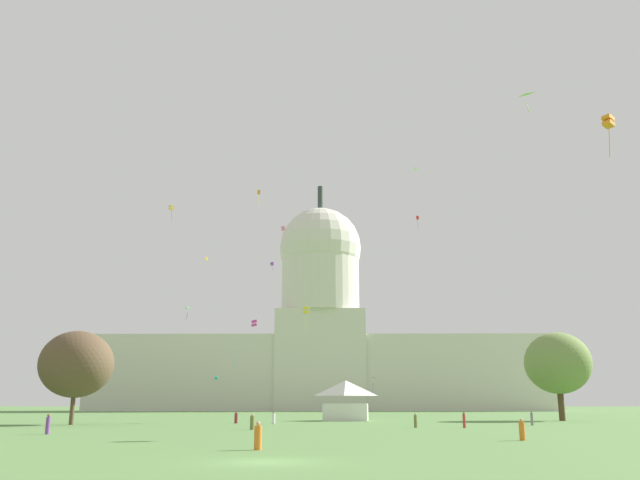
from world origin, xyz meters
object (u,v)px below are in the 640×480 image
person_orange_edge_west (522,431)px  kite_violet_high (272,264)px  person_white_front_right (274,418)px  kite_pink_high (283,229)px  kite_gold_high (207,259)px  kite_turquoise_low (216,378)px  kite_orange_high (259,194)px  tree_east_mid (558,363)px  kite_lime_high (526,96)px  person_red_back_right (464,420)px  tree_west_near (76,364)px  person_orange_lawn_far_right (258,437)px  kite_magenta_mid (254,323)px  kite_white_high (419,171)px  kite_blue_low (372,380)px  person_olive_lawn_far_left (252,423)px  person_maroon_mid_left (236,418)px  kite_yellow_low (306,310)px  person_purple_back_center (48,425)px  person_grey_back_left (532,419)px  kite_green_mid (186,310)px  kite_gold_high_b (171,208)px  kite_red_high (417,218)px  event_tent (346,400)px  capitol_building (320,339)px  person_olive_front_center (416,421)px  kite_cyan_low (236,352)px  kite_orange_mid (608,122)px

person_orange_edge_west → kite_violet_high: 137.60m
person_white_front_right → kite_pink_high: size_ratio=0.46×
kite_gold_high → person_orange_edge_west: bearing=119.7°
kite_turquoise_low → kite_orange_high: 59.95m
tree_east_mid → kite_lime_high: kite_lime_high is taller
kite_pink_high → person_red_back_right: bearing=161.8°
tree_west_near → person_orange_lawn_far_right: size_ratio=7.79×
tree_west_near → kite_magenta_mid: 56.81m
kite_magenta_mid → kite_orange_high: kite_orange_high is taller
kite_white_high → kite_blue_low: bearing=14.0°
person_olive_lawn_far_left → person_maroon_mid_left: bearing=-84.9°
kite_gold_high → kite_yellow_low: size_ratio=0.27×
person_purple_back_center → kite_magenta_mid: (9.20, 77.25, 17.74)m
kite_yellow_low → kite_orange_high: (-10.12, 25.48, 26.12)m
person_orange_edge_west → kite_violet_high: bearing=-73.7°
person_white_front_right → kite_white_high: (21.90, 14.26, 38.35)m
person_grey_back_left → kite_green_mid: (-63.58, 100.45, 26.80)m
person_orange_edge_west → kite_orange_high: bearing=-65.7°
kite_gold_high_b → kite_pink_high: bearing=121.9°
kite_gold_high → kite_violet_high: size_ratio=0.44×
person_orange_lawn_far_right → kite_blue_low: kite_blue_low is taller
tree_west_near → kite_gold_high_b: (-7.43, 74.03, 42.44)m
tree_west_near → kite_orange_high: size_ratio=4.17×
person_white_front_right → kite_gold_high: 110.97m
tree_west_near → person_maroon_mid_left: tree_west_near is taller
kite_red_high → kite_white_high: size_ratio=2.35×
person_olive_lawn_far_left → kite_white_high: kite_white_high is taller
person_grey_back_left → kite_magenta_mid: bearing=48.5°
tree_east_mid → kite_green_mid: size_ratio=4.49×
event_tent → kite_gold_high: kite_gold_high is taller
capitol_building → kite_gold_high: bearing=-142.7°
kite_gold_high → kite_pink_high: size_ratio=0.31×
kite_orange_high → tree_east_mid: bearing=-168.0°
person_olive_front_center → kite_gold_high: (-44.23, 111.53, 42.21)m
kite_magenta_mid → kite_orange_high: (1.86, -14.40, 23.36)m
kite_blue_low → kite_cyan_low: 39.27m
person_white_front_right → kite_blue_low: bearing=-12.1°
event_tent → tree_east_mid: (31.92, -0.13, 5.39)m
person_white_front_right → kite_red_high: 117.35m
kite_gold_high → event_tent: bearing=123.8°
kite_magenta_mid → kite_gold_high_b: bearing=-141.5°
person_olive_lawn_far_left → kite_turquoise_low: bearing=-85.6°
person_olive_front_center → kite_white_high: kite_white_high is taller
person_olive_lawn_far_left → person_purple_back_center: person_purple_back_center is taller
tree_east_mid → kite_turquoise_low: size_ratio=15.17×
kite_violet_high → kite_lime_high: bearing=-179.5°
person_orange_lawn_far_right → person_orange_edge_west: bearing=166.3°
kite_gold_high → kite_gold_high_b: kite_gold_high_b is taller
event_tent → person_orange_lawn_far_right: (-6.88, -61.02, -2.26)m
tree_west_near → kite_orange_mid: (61.08, -17.92, 24.26)m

